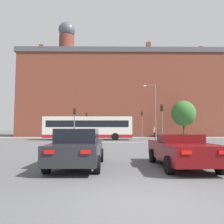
# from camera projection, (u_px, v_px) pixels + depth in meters

# --- Properties ---
(ground_plane) EXTENTS (400.00, 400.00, 0.00)m
(ground_plane) POSITION_uv_depth(u_px,v_px,m) (147.00, 205.00, 4.55)
(ground_plane) COLOR #545456
(stop_line_strip) EXTENTS (7.90, 0.30, 0.01)m
(stop_line_strip) POSITION_uv_depth(u_px,v_px,m) (117.00, 142.00, 25.32)
(stop_line_strip) COLOR silver
(stop_line_strip) RESTS_ON ground_plane
(far_pavement) EXTENTS (68.78, 2.50, 0.01)m
(far_pavement) POSITION_uv_depth(u_px,v_px,m) (114.00, 138.00, 38.82)
(far_pavement) COLOR #A09B91
(far_pavement) RESTS_ON ground_plane
(brick_civic_building) EXTENTS (43.18, 11.05, 25.86)m
(brick_civic_building) POSITION_uv_depth(u_px,v_px,m) (120.00, 94.00, 48.67)
(brick_civic_building) COLOR brown
(brick_civic_building) RESTS_ON ground_plane
(car_saloon_left) EXTENTS (2.03, 4.46, 1.58)m
(car_saloon_left) POSITION_uv_depth(u_px,v_px,m) (78.00, 148.00, 9.08)
(car_saloon_left) COLOR #232328
(car_saloon_left) RESTS_ON ground_plane
(car_roadster_right) EXTENTS (2.08, 4.47, 1.35)m
(car_roadster_right) POSITION_uv_depth(u_px,v_px,m) (181.00, 150.00, 9.02)
(car_roadster_right) COLOR #600C0F
(car_roadster_right) RESTS_ON ground_plane
(bus_crossing_lead) EXTENTS (12.25, 2.69, 3.25)m
(bus_crossing_lead) POSITION_uv_depth(u_px,v_px,m) (88.00, 127.00, 30.76)
(bus_crossing_lead) COLOR silver
(bus_crossing_lead) RESTS_ON ground_plane
(traffic_light_near_right) EXTENTS (0.26, 0.31, 4.51)m
(traffic_light_near_right) POSITION_uv_depth(u_px,v_px,m) (162.00, 117.00, 26.41)
(traffic_light_near_right) COLOR slate
(traffic_light_near_right) RESTS_ON ground_plane
(traffic_light_far_right) EXTENTS (0.26, 0.31, 4.56)m
(traffic_light_far_right) POSITION_uv_depth(u_px,v_px,m) (142.00, 120.00, 38.19)
(traffic_light_far_right) COLOR slate
(traffic_light_far_right) RESTS_ON ground_plane
(traffic_light_near_left) EXTENTS (0.26, 0.31, 4.11)m
(traffic_light_near_left) POSITION_uv_depth(u_px,v_px,m) (74.00, 119.00, 26.38)
(traffic_light_near_left) COLOR slate
(traffic_light_near_left) RESTS_ON ground_plane
(traffic_light_far_left) EXTENTS (0.26, 0.31, 4.40)m
(traffic_light_far_left) POSITION_uv_depth(u_px,v_px,m) (86.00, 121.00, 38.04)
(traffic_light_far_left) COLOR slate
(traffic_light_far_left) RESTS_ON ground_plane
(street_lamp_junction) EXTENTS (1.86, 0.36, 7.99)m
(street_lamp_junction) POSITION_uv_depth(u_px,v_px,m) (153.00, 106.00, 31.35)
(street_lamp_junction) COLOR slate
(street_lamp_junction) RESTS_ON ground_plane
(pedestrian_waiting) EXTENTS (0.43, 0.44, 1.57)m
(pedestrian_waiting) POSITION_uv_depth(u_px,v_px,m) (93.00, 132.00, 39.24)
(pedestrian_waiting) COLOR brown
(pedestrian_waiting) RESTS_ON ground_plane
(pedestrian_walking_east) EXTENTS (0.24, 0.41, 1.67)m
(pedestrian_walking_east) POSITION_uv_depth(u_px,v_px,m) (75.00, 132.00, 39.00)
(pedestrian_walking_east) COLOR black
(pedestrian_walking_east) RESTS_ON ground_plane
(pedestrian_walking_west) EXTENTS (0.44, 0.31, 1.84)m
(pedestrian_walking_west) POSITION_uv_depth(u_px,v_px,m) (154.00, 131.00, 39.40)
(pedestrian_walking_west) COLOR black
(pedestrian_walking_west) RESTS_ON ground_plane
(tree_by_building) EXTENTS (4.31, 4.31, 6.60)m
(tree_by_building) POSITION_uv_depth(u_px,v_px,m) (183.00, 113.00, 39.11)
(tree_by_building) COLOR #4C3823
(tree_by_building) RESTS_ON ground_plane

